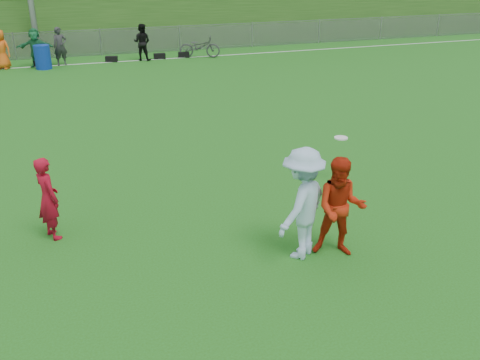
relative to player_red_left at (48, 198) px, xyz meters
name	(u,v)px	position (x,y,z in m)	size (l,w,h in m)	color
ground	(212,251)	(2.62, -1.44, -0.77)	(120.00, 120.00, 0.00)	#235F14
sideline_far	(106,62)	(2.62, 16.56, -0.77)	(60.00, 0.10, 0.01)	white
fence	(101,42)	(2.62, 18.56, -0.13)	(58.00, 0.06, 1.30)	gray
berm	(84,4)	(2.62, 29.56, 0.73)	(120.00, 18.00, 3.00)	#1D4814
spectator_row	(43,47)	(-0.05, 16.56, 0.07)	(9.00, 0.96, 1.69)	#B72D0C
gear_bags	(125,58)	(3.53, 16.66, -0.64)	(7.23, 0.42, 0.26)	black
player_red_left	(48,198)	(0.00, 0.00, 0.00)	(0.57, 0.37, 1.55)	#A40B20
player_red_center	(340,208)	(4.65, -2.20, 0.11)	(0.86, 0.67, 1.76)	#B9240C
player_blue	(302,204)	(4.02, -2.04, 0.20)	(1.26, 0.72, 1.95)	#A9CEEA
frisbee	(341,138)	(6.19, 0.62, 0.26)	(0.30, 0.30, 0.03)	white
recycling_bin	(43,57)	(-0.13, 15.96, -0.26)	(0.69, 0.69, 1.03)	#0F31A2
bicycle	(200,47)	(7.11, 16.38, -0.26)	(0.69, 1.97, 1.03)	#323235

